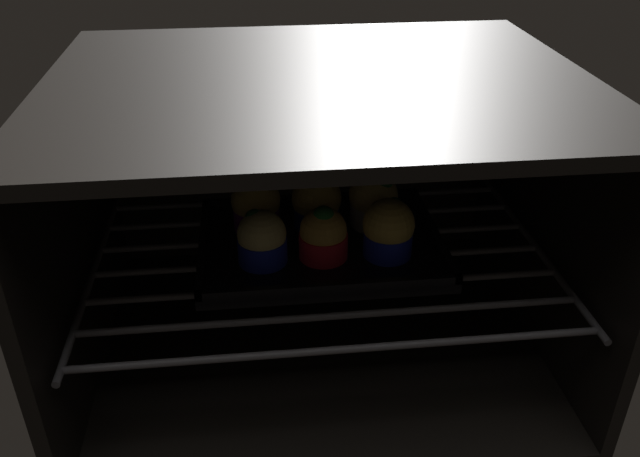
{
  "coord_description": "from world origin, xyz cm",
  "views": [
    {
      "loc": [
        -7.58,
        -46.62,
        56.85
      ],
      "look_at": [
        0.0,
        21.23,
        17.0
      ],
      "focal_mm": 36.8,
      "sensor_mm": 36.0,
      "label": 1
    }
  ],
  "objects_px": {
    "muffin_row0_col1": "(323,235)",
    "muffin_row1_col0": "(256,205)",
    "muffin_row1_col2": "(373,200)",
    "muffin_row0_col0": "(262,239)",
    "muffin_row0_col2": "(388,230)",
    "muffin_row1_col1": "(314,203)",
    "baking_tray": "(320,245)"
  },
  "relations": [
    {
      "from": "muffin_row1_col1",
      "to": "muffin_row1_col2",
      "type": "distance_m",
      "value": 0.08
    },
    {
      "from": "baking_tray",
      "to": "muffin_row0_col0",
      "type": "relative_size",
      "value": 4.49
    },
    {
      "from": "muffin_row0_col0",
      "to": "muffin_row1_col0",
      "type": "bearing_deg",
      "value": 93.31
    },
    {
      "from": "muffin_row0_col1",
      "to": "muffin_row1_col0",
      "type": "bearing_deg",
      "value": 134.98
    },
    {
      "from": "muffin_row0_col0",
      "to": "muffin_row1_col1",
      "type": "bearing_deg",
      "value": 48.13
    },
    {
      "from": "baking_tray",
      "to": "muffin_row1_col2",
      "type": "distance_m",
      "value": 0.09
    },
    {
      "from": "muffin_row1_col2",
      "to": "muffin_row1_col1",
      "type": "bearing_deg",
      "value": 177.23
    },
    {
      "from": "muffin_row1_col2",
      "to": "baking_tray",
      "type": "bearing_deg",
      "value": -153.41
    },
    {
      "from": "muffin_row1_col0",
      "to": "muffin_row1_col1",
      "type": "height_order",
      "value": "muffin_row1_col1"
    },
    {
      "from": "muffin_row0_col0",
      "to": "muffin_row0_col2",
      "type": "height_order",
      "value": "muffin_row0_col2"
    },
    {
      "from": "muffin_row0_col1",
      "to": "muffin_row1_col1",
      "type": "xyz_separation_m",
      "value": [
        -0.0,
        0.07,
        0.0
      ]
    },
    {
      "from": "muffin_row0_col1",
      "to": "baking_tray",
      "type": "bearing_deg",
      "value": 89.29
    },
    {
      "from": "muffin_row0_col2",
      "to": "muffin_row1_col1",
      "type": "xyz_separation_m",
      "value": [
        -0.08,
        0.08,
        -0.0
      ]
    },
    {
      "from": "muffin_row0_col2",
      "to": "muffin_row1_col2",
      "type": "relative_size",
      "value": 0.93
    },
    {
      "from": "baking_tray",
      "to": "muffin_row0_col0",
      "type": "distance_m",
      "value": 0.09
    },
    {
      "from": "muffin_row1_col0",
      "to": "muffin_row1_col2",
      "type": "distance_m",
      "value": 0.15
    },
    {
      "from": "muffin_row0_col0",
      "to": "muffin_row0_col1",
      "type": "relative_size",
      "value": 0.96
    },
    {
      "from": "muffin_row1_col0",
      "to": "muffin_row1_col2",
      "type": "bearing_deg",
      "value": -2.08
    },
    {
      "from": "muffin_row1_col0",
      "to": "muffin_row0_col0",
      "type": "bearing_deg",
      "value": -86.69
    },
    {
      "from": "muffin_row0_col0",
      "to": "muffin_row1_col2",
      "type": "height_order",
      "value": "muffin_row1_col2"
    },
    {
      "from": "baking_tray",
      "to": "muffin_row0_col1",
      "type": "bearing_deg",
      "value": -90.71
    },
    {
      "from": "muffin_row1_col0",
      "to": "muffin_row1_col1",
      "type": "xyz_separation_m",
      "value": [
        0.07,
        -0.0,
        0.0
      ]
    },
    {
      "from": "muffin_row0_col1",
      "to": "muffin_row1_col2",
      "type": "xyz_separation_m",
      "value": [
        0.07,
        0.07,
        0.01
      ]
    },
    {
      "from": "muffin_row0_col2",
      "to": "muffin_row1_col1",
      "type": "bearing_deg",
      "value": 136.22
    },
    {
      "from": "muffin_row1_col1",
      "to": "muffin_row1_col2",
      "type": "relative_size",
      "value": 0.97
    },
    {
      "from": "muffin_row0_col1",
      "to": "muffin_row1_col1",
      "type": "distance_m",
      "value": 0.07
    },
    {
      "from": "muffin_row0_col2",
      "to": "muffin_row1_col2",
      "type": "xyz_separation_m",
      "value": [
        -0.0,
        0.07,
        0.0
      ]
    },
    {
      "from": "muffin_row1_col1",
      "to": "muffin_row1_col2",
      "type": "bearing_deg",
      "value": -2.77
    },
    {
      "from": "muffin_row0_col2",
      "to": "muffin_row1_col0",
      "type": "relative_size",
      "value": 1.0
    },
    {
      "from": "muffin_row1_col0",
      "to": "muffin_row1_col2",
      "type": "height_order",
      "value": "muffin_row1_col2"
    },
    {
      "from": "muffin_row0_col0",
      "to": "muffin_row0_col1",
      "type": "bearing_deg",
      "value": 1.38
    },
    {
      "from": "muffin_row1_col0",
      "to": "muffin_row1_col2",
      "type": "xyz_separation_m",
      "value": [
        0.15,
        -0.01,
        0.0
      ]
    }
  ]
}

